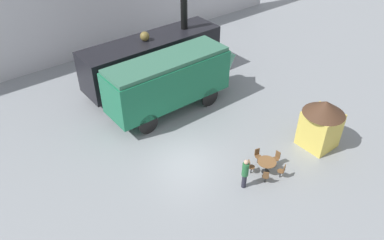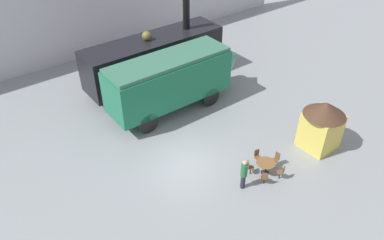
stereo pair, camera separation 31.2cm
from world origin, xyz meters
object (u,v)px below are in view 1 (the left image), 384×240
steam_locomotive (153,57)px  ticket_kiosk (322,121)px  cafe_table_near (267,163)px  visitor_person (245,173)px  cafe_chair_0 (282,171)px  streamlined_locomotive (178,76)px

steam_locomotive → ticket_kiosk: 12.26m
cafe_table_near → visitor_person: size_ratio=0.55×
cafe_chair_0 → visitor_person: 2.20m
cafe_table_near → ticket_kiosk: 4.16m
cafe_table_near → cafe_chair_0: 0.87m
steam_locomotive → cafe_table_near: 11.61m
cafe_chair_0 → cafe_table_near: bearing=0.0°
cafe_table_near → cafe_chair_0: bearing=-68.1°
cafe_chair_0 → ticket_kiosk: bearing=-103.4°
streamlined_locomotive → cafe_chair_0: bearing=-88.8°
visitor_person → ticket_kiosk: size_ratio=0.60×
cafe_chair_0 → visitor_person: visitor_person is taller
streamlined_locomotive → visitor_person: bearing=-102.8°
ticket_kiosk → steam_locomotive: bearing=106.3°
steam_locomotive → streamlined_locomotive: steam_locomotive is taller
streamlined_locomotive → ticket_kiosk: streamlined_locomotive is taller
cafe_table_near → ticket_kiosk: (4.01, -0.26, 1.07)m
cafe_table_near → visitor_person: (-1.68, -0.05, 0.39)m
streamlined_locomotive → cafe_chair_0: (0.19, -8.76, -1.76)m
steam_locomotive → cafe_chair_0: 12.41m
cafe_chair_0 → visitor_person: (-2.01, 0.76, 0.48)m
steam_locomotive → cafe_chair_0: size_ratio=11.77×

